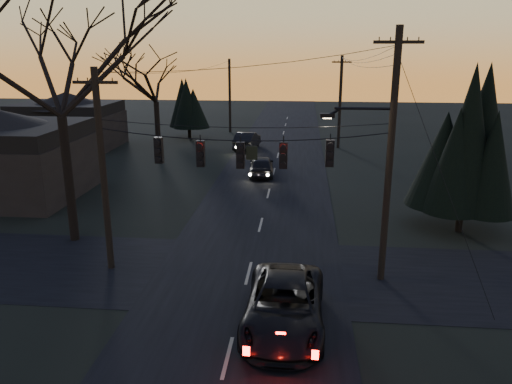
# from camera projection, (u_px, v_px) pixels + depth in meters

# --- Properties ---
(main_road) EXTENTS (8.00, 120.00, 0.02)m
(main_road) POSITION_uv_depth(u_px,v_px,m) (266.00, 203.00, 30.68)
(main_road) COLOR black
(main_road) RESTS_ON ground
(cross_road) EXTENTS (60.00, 7.00, 0.02)m
(cross_road) POSITION_uv_depth(u_px,v_px,m) (249.00, 273.00, 21.13)
(cross_road) COLOR black
(cross_road) RESTS_ON ground
(utility_pole_right) EXTENTS (5.00, 0.30, 10.00)m
(utility_pole_right) POSITION_uv_depth(u_px,v_px,m) (380.00, 279.00, 20.63)
(utility_pole_right) COLOR black
(utility_pole_right) RESTS_ON ground
(utility_pole_left) EXTENTS (1.80, 0.30, 8.50)m
(utility_pole_left) POSITION_uv_depth(u_px,v_px,m) (112.00, 268.00, 21.67)
(utility_pole_left) COLOR black
(utility_pole_left) RESTS_ON ground
(utility_pole_far_r) EXTENTS (1.80, 0.30, 8.50)m
(utility_pole_far_r) POSITION_uv_depth(u_px,v_px,m) (338.00, 148.00, 47.39)
(utility_pole_far_r) COLOR black
(utility_pole_far_r) RESTS_ON ground
(utility_pole_far_l) EXTENTS (0.30, 0.30, 8.00)m
(utility_pole_far_l) POSITION_uv_depth(u_px,v_px,m) (230.00, 132.00, 56.08)
(utility_pole_far_l) COLOR black
(utility_pole_far_l) RESTS_ON ground
(span_signal_assembly) EXTENTS (11.50, 0.44, 1.65)m
(span_signal_assembly) POSITION_uv_depth(u_px,v_px,m) (242.00, 153.00, 19.70)
(span_signal_assembly) COLOR black
(span_signal_assembly) RESTS_ON ground
(bare_tree_left) EXTENTS (9.95, 9.95, 12.24)m
(bare_tree_left) POSITION_uv_depth(u_px,v_px,m) (56.00, 62.00, 22.45)
(bare_tree_left) COLOR black
(bare_tree_left) RESTS_ON ground
(evergreen_right) EXTENTS (4.16, 4.16, 7.51)m
(evergreen_right) POSITION_uv_depth(u_px,v_px,m) (468.00, 149.00, 24.73)
(evergreen_right) COLOR black
(evergreen_right) RESTS_ON ground
(bare_tree_dist) EXTENTS (7.56, 7.56, 9.59)m
(bare_tree_dist) POSITION_uv_depth(u_px,v_px,m) (155.00, 79.00, 41.15)
(bare_tree_dist) COLOR black
(bare_tree_dist) RESTS_ON ground
(evergreen_dist) EXTENTS (3.40, 3.40, 5.99)m
(evergreen_dist) POSITION_uv_depth(u_px,v_px,m) (188.00, 104.00, 51.37)
(evergreen_dist) COLOR black
(evergreen_dist) RESTS_ON ground
(house_left_far) EXTENTS (9.00, 7.00, 5.20)m
(house_left_far) POSITION_uv_depth(u_px,v_px,m) (68.00, 120.00, 47.06)
(house_left_far) COLOR black
(house_left_far) RESTS_ON ground
(suv_near) EXTENTS (2.76, 5.81, 1.60)m
(suv_near) POSITION_uv_depth(u_px,v_px,m) (284.00, 306.00, 16.91)
(suv_near) COLOR black
(suv_near) RESTS_ON ground
(sedan_oncoming_a) EXTENTS (2.06, 4.45, 1.47)m
(sedan_oncoming_a) POSITION_uv_depth(u_px,v_px,m) (262.00, 166.00, 37.02)
(sedan_oncoming_a) COLOR black
(sedan_oncoming_a) RESTS_ON ground
(sedan_oncoming_b) EXTENTS (2.21, 5.01, 1.60)m
(sedan_oncoming_b) POSITION_uv_depth(u_px,v_px,m) (247.00, 141.00, 46.60)
(sedan_oncoming_b) COLOR black
(sedan_oncoming_b) RESTS_ON ground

